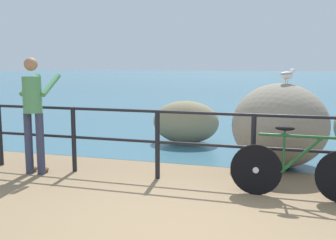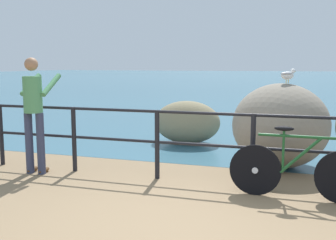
{
  "view_description": "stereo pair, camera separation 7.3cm",
  "coord_description": "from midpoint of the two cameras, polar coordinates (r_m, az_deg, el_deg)",
  "views": [
    {
      "loc": [
        1.11,
        -3.78,
        1.68
      ],
      "look_at": [
        -0.65,
        2.08,
        0.82
      ],
      "focal_mm": 42.71,
      "sensor_mm": 36.0,
      "label": 1
    },
    {
      "loc": [
        1.18,
        -3.76,
        1.68
      ],
      "look_at": [
        -0.65,
        2.08,
        0.82
      ],
      "focal_mm": 42.71,
      "sensor_mm": 36.0,
      "label": 2
    }
  ],
  "objects": [
    {
      "name": "breakwater_boulder_left",
      "position": [
        8.51,
        2.98,
        -0.31
      ],
      "size": [
        1.42,
        0.98,
        0.91
      ],
      "color": "#887C5C",
      "rests_on": "ground"
    },
    {
      "name": "ground_plane",
      "position": [
        23.86,
        14.63,
        3.59
      ],
      "size": [
        120.0,
        120.0,
        0.1
      ],
      "primitive_type": "cube",
      "color": "#846B4C"
    },
    {
      "name": "breakwater_boulder_main",
      "position": [
        6.75,
        16.03,
        -0.79
      ],
      "size": [
        1.55,
        1.51,
        1.38
      ],
      "color": "gray",
      "rests_on": "ground"
    },
    {
      "name": "person_at_railing",
      "position": [
        6.41,
        -18.25,
        1.41
      ],
      "size": [
        0.46,
        0.65,
        1.78
      ],
      "rotation": [
        0.0,
        0.0,
        1.62
      ],
      "color": "#333851",
      "rests_on": "ground_plane"
    },
    {
      "name": "bicycle",
      "position": [
        5.24,
        20.09,
        -5.93
      ],
      "size": [
        1.7,
        0.48,
        0.92
      ],
      "rotation": [
        0.0,
        0.0,
        -0.03
      ],
      "color": "black",
      "rests_on": "ground_plane"
    },
    {
      "name": "seagull",
      "position": [
        6.67,
        17.01,
        6.21
      ],
      "size": [
        0.28,
        0.3,
        0.23
      ],
      "rotation": [
        0.0,
        0.0,
        0.85
      ],
      "color": "gold",
      "rests_on": "breakwater_boulder_main"
    },
    {
      "name": "sea_surface",
      "position": [
        51.41,
        16.2,
        5.83
      ],
      "size": [
        120.0,
        90.0,
        0.01
      ],
      "primitive_type": "cube",
      "color": "#38667A",
      "rests_on": "ground_plane"
    },
    {
      "name": "promenade_railing",
      "position": [
        5.66,
        5.42,
        -2.67
      ],
      "size": [
        9.72,
        0.07,
        1.02
      ],
      "color": "black",
      "rests_on": "ground_plane"
    }
  ]
}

